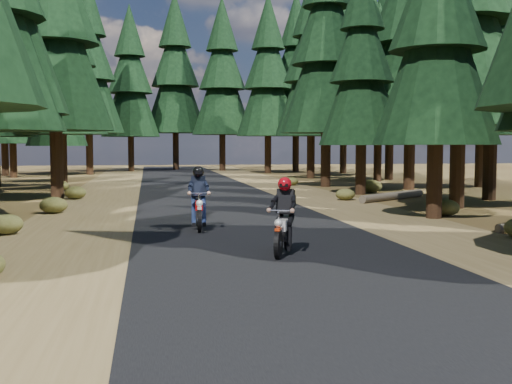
# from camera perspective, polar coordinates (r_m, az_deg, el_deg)

# --- Properties ---
(ground) EXTENTS (120.00, 120.00, 0.00)m
(ground) POSITION_cam_1_polar(r_m,az_deg,el_deg) (14.34, 1.01, -4.82)
(ground) COLOR #4B361B
(ground) RESTS_ON ground
(road) EXTENTS (6.00, 100.00, 0.01)m
(road) POSITION_cam_1_polar(r_m,az_deg,el_deg) (19.23, -1.75, -2.51)
(road) COLOR black
(road) RESTS_ON ground
(shoulder_l) EXTENTS (3.20, 100.00, 0.01)m
(shoulder_l) POSITION_cam_1_polar(r_m,az_deg,el_deg) (19.15, -15.52, -2.69)
(shoulder_l) COLOR brown
(shoulder_l) RESTS_ON ground
(shoulder_r) EXTENTS (3.20, 100.00, 0.01)m
(shoulder_r) POSITION_cam_1_polar(r_m,az_deg,el_deg) (20.37, 11.19, -2.22)
(shoulder_r) COLOR brown
(shoulder_r) RESTS_ON ground
(pine_forest) EXTENTS (34.59, 55.08, 16.32)m
(pine_forest) POSITION_cam_1_polar(r_m,az_deg,el_deg) (35.51, -5.46, 13.30)
(pine_forest) COLOR black
(pine_forest) RESTS_ON ground
(log_near) EXTENTS (3.85, 3.18, 0.32)m
(log_near) POSITION_cam_1_polar(r_m,az_deg,el_deg) (26.99, 12.07, -0.35)
(log_near) COLOR #4C4233
(log_near) RESTS_ON ground
(understory_shrubs) EXTENTS (15.73, 31.27, 0.60)m
(understory_shrubs) POSITION_cam_1_polar(r_m,az_deg,el_deg) (21.40, 0.18, -1.14)
(understory_shrubs) COLOR #474C1E
(understory_shrubs) RESTS_ON ground
(rider_lead) EXTENTS (1.15, 1.84, 1.58)m
(rider_lead) POSITION_cam_1_polar(r_m,az_deg,el_deg) (13.14, 2.45, -3.30)
(rider_lead) COLOR silver
(rider_lead) RESTS_ON road
(rider_follow) EXTENTS (0.66, 1.91, 1.68)m
(rider_follow) POSITION_cam_1_polar(r_m,az_deg,el_deg) (17.04, -5.11, -1.49)
(rider_follow) COLOR maroon
(rider_follow) RESTS_ON road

